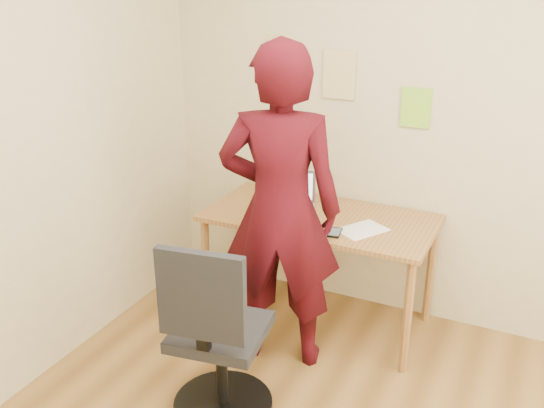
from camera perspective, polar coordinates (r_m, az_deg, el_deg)
The scene contains 10 objects.
room at distance 2.14m, azimuth 5.12°, elevation -1.38°, with size 3.58×3.58×2.78m.
desk at distance 3.78m, azimuth 4.49°, elevation -2.31°, with size 1.40×0.70×0.74m.
laptop at distance 3.84m, azimuth 1.80°, elevation 0.38°, with size 0.37×0.35×0.21m.
paper_sheet at distance 3.57m, azimuth 8.51°, elevation -2.41°, with size 0.19×0.28×0.00m, color white.
phone at distance 3.50m, azimuth 5.94°, elevation -2.69°, with size 0.09×0.14×0.01m.
wall_note_left at distance 3.99m, azimuth 0.99°, elevation 13.50°, with size 0.21×0.00×0.30m, color #E1C687.
wall_note_mid at distance 3.85m, azimuth 6.33°, elevation 11.98°, with size 0.21×0.00×0.30m, color #E1C687.
wall_note_right at distance 3.75m, azimuth 13.38°, elevation 8.81°, with size 0.18×0.00×0.24m, color #91DE31.
office_chair at distance 3.09m, azimuth -5.31°, elevation -13.01°, with size 0.52×0.53×1.01m.
person at distance 3.31m, azimuth 0.77°, elevation -0.61°, with size 0.68×0.44×1.86m, color #3B080F.
Camera 1 is at (0.68, -1.85, 2.18)m, focal length 40.00 mm.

